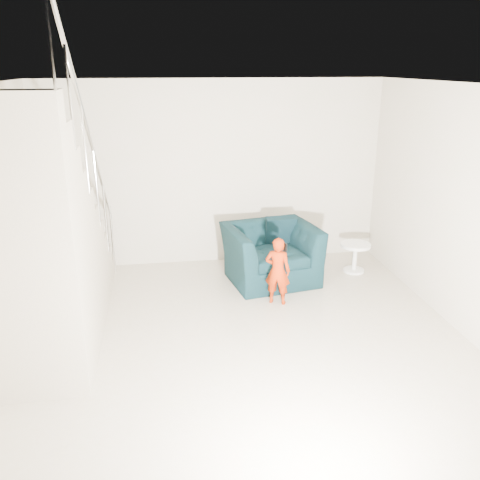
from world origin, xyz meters
The scene contains 11 objects.
floor centered at (0.00, 0.00, 0.00)m, with size 5.50×5.50×0.00m, color tan.
ceiling centered at (0.00, 0.00, 2.70)m, with size 5.50×5.50×0.00m, color silver.
back_wall centered at (0.00, 2.75, 1.35)m, with size 5.00×5.00×0.00m, color #B6B095.
front_wall centered at (0.00, -2.75, 1.35)m, with size 5.00×5.00×0.00m, color #B6B095.
armchair centered at (0.69, 1.87, 0.39)m, with size 1.20×1.05×0.78m, color black.
toddler centered at (0.62, 1.14, 0.44)m, with size 0.32×0.21×0.87m, color #9A1E04.
side_table centered at (1.96, 1.97, 0.29)m, with size 0.43×0.43×0.43m.
staircase centered at (-2.00, 0.55, 0.95)m, with size 1.02×3.03×3.62m.
cushion centered at (0.88, 2.15, 0.63)m, with size 0.43×0.12×0.41m, color black.
throw centered at (0.19, 1.83, 0.49)m, with size 0.05×0.48×0.53m, color black.
phone centered at (0.70, 1.10, 0.76)m, with size 0.02×0.05×0.10m, color black.
Camera 1 is at (-0.75, -4.58, 2.89)m, focal length 38.00 mm.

